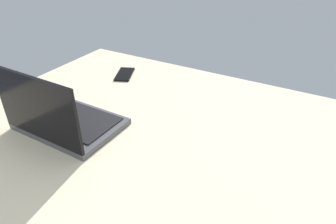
% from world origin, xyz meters
% --- Properties ---
extents(bed_mattress, '(1.80, 1.40, 0.18)m').
position_xyz_m(bed_mattress, '(0.00, 0.00, 0.09)').
color(bed_mattress, beige).
rests_on(bed_mattress, ground).
extents(laptop, '(0.33, 0.24, 0.23)m').
position_xyz_m(laptop, '(0.48, -0.02, 0.22)').
color(laptop, '#4C4C51').
rests_on(laptop, bed_mattress).
extents(cell_phone, '(0.12, 0.16, 0.01)m').
position_xyz_m(cell_phone, '(0.57, -0.48, 0.18)').
color(cell_phone, black).
rests_on(cell_phone, bed_mattress).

